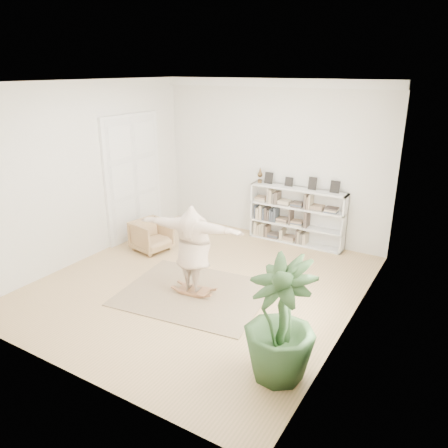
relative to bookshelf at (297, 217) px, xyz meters
The scene contains 9 objects.
floor 2.98m from the bookshelf, 104.79° to the right, with size 6.00×6.00×0.00m, color tan.
room_shell 2.97m from the bookshelf, behind, with size 6.00×6.00×6.00m.
doors 3.84m from the bookshelf, 156.24° to the right, with size 0.09×1.78×2.92m.
bookshelf is the anchor object (origin of this frame).
armchair 3.28m from the bookshelf, 141.52° to the right, with size 0.73×0.75×0.68m, color tan.
rug 3.32m from the bookshelf, 101.04° to the right, with size 2.50×2.00×0.02m, color tan.
rocker_board 3.31m from the bookshelf, 101.04° to the right, with size 0.58×0.39×0.11m.
person 3.28m from the bookshelf, 101.04° to the right, with size 1.92×0.52×1.56m, color #C6AC94.
houseplant 4.71m from the bookshelf, 70.69° to the right, with size 0.93×0.93×1.65m, color #2A4924.
Camera 1 is at (4.13, -6.06, 3.81)m, focal length 35.00 mm.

